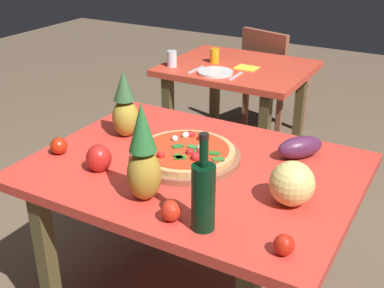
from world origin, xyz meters
name	(u,v)px	position (x,y,z in m)	size (l,w,h in m)	color
display_table	(194,183)	(0.00, 0.00, 0.64)	(1.26, 0.96, 0.73)	brown
background_table	(237,82)	(-0.44, 1.37, 0.61)	(0.92, 0.77, 0.73)	brown
dining_chair	(271,77)	(-0.43, 1.99, 0.48)	(0.49, 0.49, 0.85)	#8F583E
pizza_board	(186,157)	(-0.05, 0.03, 0.74)	(0.44, 0.44, 0.03)	#8F583E
pizza	(186,151)	(-0.05, 0.03, 0.76)	(0.40, 0.40, 0.06)	tan
wine_bottle	(203,195)	(0.23, -0.36, 0.85)	(0.08, 0.08, 0.33)	black
pineapple_left	(125,107)	(-0.41, 0.10, 0.86)	(0.12, 0.12, 0.30)	#AE9832
pineapple_right	(143,158)	(-0.03, -0.30, 0.88)	(0.12, 0.12, 0.36)	#B08A2D
melon	(292,183)	(0.43, -0.08, 0.80)	(0.16, 0.16, 0.16)	#EBD275
bell_pepper	(99,158)	(-0.30, -0.21, 0.77)	(0.10, 0.10, 0.11)	red
eggplant	(300,147)	(0.34, 0.27, 0.77)	(0.20, 0.09, 0.09)	#522446
tomato_by_bottle	(171,211)	(0.12, -0.37, 0.76)	(0.07, 0.07, 0.07)	red
tomato_beside_pepper	(284,245)	(0.50, -0.36, 0.76)	(0.06, 0.06, 0.06)	red
tomato_near_board	(59,146)	(-0.54, -0.18, 0.76)	(0.07, 0.07, 0.07)	red
drinking_glass_juice	(215,56)	(-0.60, 1.36, 0.77)	(0.06, 0.06, 0.10)	#F6A618
drinking_glass_water	(172,59)	(-0.80, 1.14, 0.78)	(0.06, 0.06, 0.10)	silver
dinner_plate	(215,72)	(-0.49, 1.14, 0.73)	(0.22, 0.22, 0.02)	white
fork_utensil	(196,70)	(-0.63, 1.14, 0.73)	(0.02, 0.18, 0.01)	silver
knife_utensil	(236,76)	(-0.35, 1.14, 0.73)	(0.02, 0.18, 0.01)	silver
napkin_folded	(246,68)	(-0.36, 1.34, 0.73)	(0.14, 0.12, 0.01)	yellow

